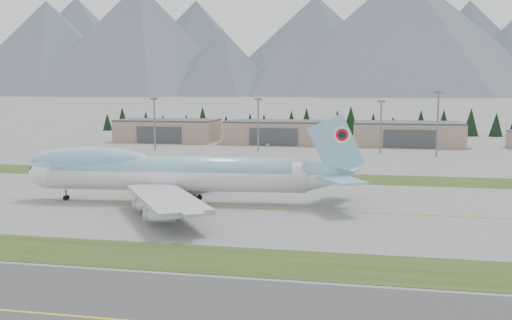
% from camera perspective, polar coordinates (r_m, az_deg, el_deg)
% --- Properties ---
extents(ground, '(7000.00, 7000.00, 0.00)m').
position_cam_1_polar(ground, '(124.04, -1.88, -4.75)').
color(ground, slate).
rests_on(ground, ground).
extents(grass_strip_near, '(400.00, 14.00, 0.08)m').
position_cam_1_polar(grass_strip_near, '(88.56, -7.54, -9.64)').
color(grass_strip_near, '#293F16').
rests_on(grass_strip_near, ground).
extents(grass_strip_far, '(400.00, 18.00, 0.08)m').
position_cam_1_polar(grass_strip_far, '(167.49, 1.61, -1.66)').
color(grass_strip_far, '#293F16').
rests_on(grass_strip_far, ground).
extents(asphalt_taxiway, '(400.00, 32.00, 0.04)m').
position_cam_1_polar(asphalt_taxiway, '(67.58, -14.32, -15.20)').
color(asphalt_taxiway, '#3C3C3C').
rests_on(asphalt_taxiway, ground).
extents(taxiway_line_main, '(400.00, 0.40, 0.02)m').
position_cam_1_polar(taxiway_line_main, '(124.04, -1.88, -4.75)').
color(taxiway_line_main, gold).
rests_on(taxiway_line_main, ground).
extents(taxiway_line_near, '(400.00, 0.40, 0.02)m').
position_cam_1_polar(taxiway_line_near, '(67.58, -14.32, -15.20)').
color(taxiway_line_near, gold).
rests_on(taxiway_line_near, ground).
extents(boeing_747_freighter, '(77.45, 66.50, 20.37)m').
position_cam_1_polar(boeing_747_freighter, '(129.73, -8.29, -1.28)').
color(boeing_747_freighter, white).
rests_on(boeing_747_freighter, ground).
extents(hangar_left, '(48.00, 26.60, 10.80)m').
position_cam_1_polar(hangar_left, '(286.05, -8.76, 2.96)').
color(hangar_left, gray).
rests_on(hangar_left, ground).
extents(hangar_center, '(48.00, 26.60, 10.80)m').
position_cam_1_polar(hangar_center, '(272.24, 2.20, 2.83)').
color(hangar_center, gray).
rests_on(hangar_center, ground).
extents(hangar_right, '(48.00, 26.60, 10.80)m').
position_cam_1_polar(hangar_right, '(269.44, 14.91, 2.55)').
color(hangar_right, gray).
rests_on(hangar_right, ground).
extents(floodlight_masts, '(160.96, 9.59, 24.74)m').
position_cam_1_polar(floodlight_masts, '(228.40, 9.59, 4.49)').
color(floodlight_masts, slate).
rests_on(floodlight_masts, ground).
extents(service_vehicle_a, '(3.16, 3.84, 1.23)m').
position_cam_1_polar(service_vehicle_a, '(258.19, 1.16, 1.40)').
color(service_vehicle_a, white).
rests_on(service_vehicle_a, ground).
extents(service_vehicle_b, '(3.32, 2.66, 1.06)m').
position_cam_1_polar(service_vehicle_b, '(236.01, 7.66, 0.81)').
color(service_vehicle_b, gold).
rests_on(service_vehicle_b, ground).
extents(service_vehicle_c, '(3.32, 4.17, 1.13)m').
position_cam_1_polar(service_vehicle_c, '(260.58, 20.47, 1.01)').
color(service_vehicle_c, silver).
rests_on(service_vehicle_c, ground).
extents(conifer_belt, '(271.79, 15.48, 16.46)m').
position_cam_1_polar(conifer_belt, '(332.05, 7.89, 3.80)').
color(conifer_belt, black).
rests_on(conifer_belt, ground).
extents(mountain_ridge_front, '(4300.10, 1138.17, 494.24)m').
position_cam_1_polar(mountain_ridge_front, '(2367.86, 8.32, 11.81)').
color(mountain_ridge_front, '#47535E').
rests_on(mountain_ridge_front, ground).
extents(mountain_ridge_rear, '(4569.77, 1079.78, 539.89)m').
position_cam_1_polar(mountain_ridge_rear, '(3030.33, 13.92, 11.32)').
color(mountain_ridge_rear, '#47535E').
rests_on(mountain_ridge_rear, ground).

